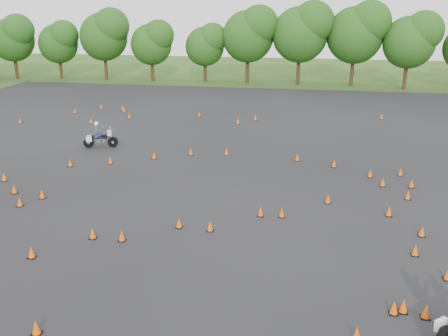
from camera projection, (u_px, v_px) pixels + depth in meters
name	position (u px, v px, depth m)	size (l,w,h in m)	color
ground	(209.00, 220.00, 23.01)	(140.00, 140.00, 0.00)	#2D5119
asphalt_pad	(230.00, 177.00, 28.61)	(62.00, 62.00, 0.00)	black
treeline	(313.00, 49.00, 53.69)	(86.83, 32.54, 10.92)	#224B15
traffic_cones	(225.00, 176.00, 28.13)	(36.36, 32.79, 0.45)	#F0590A
rider_grey	(100.00, 134.00, 34.15)	(2.33, 0.72, 1.80)	#3C3D44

